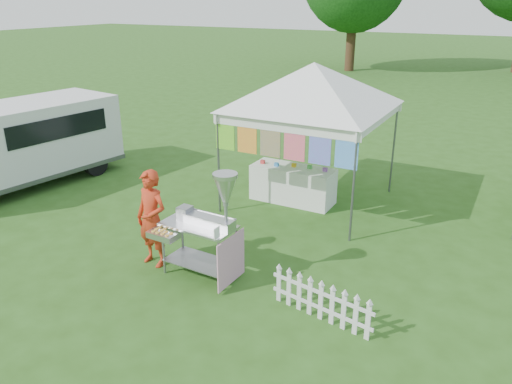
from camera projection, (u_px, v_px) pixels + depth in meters
The scene contains 7 objects.
ground at pixel (225, 272), 8.18m from camera, with size 120.00×120.00×0.00m, color #294F16.
canopy_main at pixel (314, 63), 9.95m from camera, with size 4.24×4.24×3.45m.
donut_cart at pixel (208, 217), 7.63m from camera, with size 1.33×0.86×1.82m.
vendor at pixel (152, 219), 8.17m from camera, with size 0.60×0.40×1.65m, color red.
cargo_van at pixel (23, 142), 11.73m from camera, with size 2.51×4.84×1.92m.
picket_fence at pixel (321, 301), 6.90m from camera, with size 1.60×0.32×0.56m.
display_table at pixel (293, 184), 10.90m from camera, with size 1.80×0.70×0.79m, color white.
Camera 1 is at (3.85, -6.03, 4.22)m, focal length 35.00 mm.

